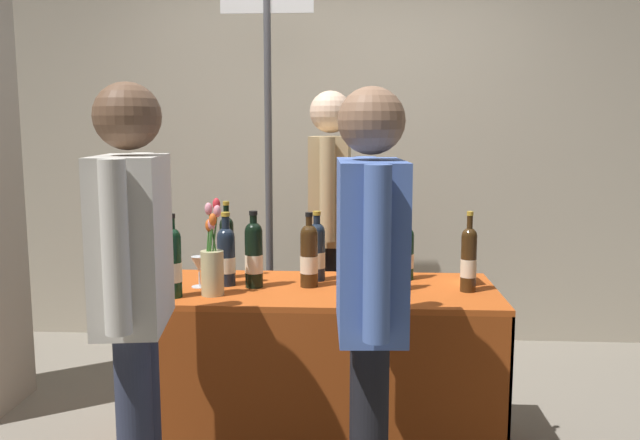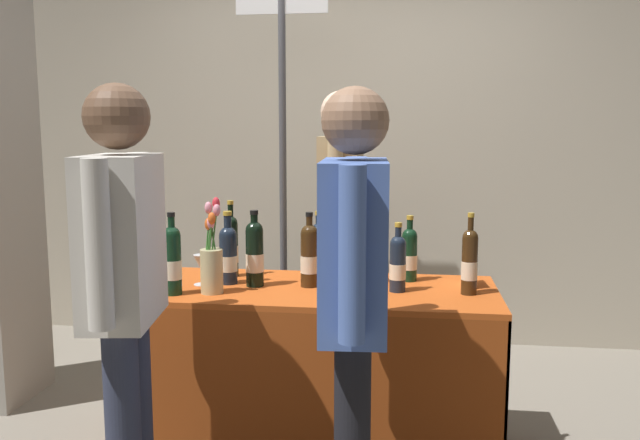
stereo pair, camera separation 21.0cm
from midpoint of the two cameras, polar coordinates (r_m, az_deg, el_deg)
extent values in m
cube|color=#B2A893|center=(4.50, -0.08, 5.31)|extent=(6.70, 0.12, 2.49)
cube|color=#B74C19|center=(2.89, -2.10, -6.16)|extent=(1.54, 0.66, 0.02)
cube|color=#963E14|center=(2.71, -2.72, -15.69)|extent=(1.54, 0.01, 0.74)
cube|color=#963E14|center=(3.30, -1.53, -11.22)|extent=(1.54, 0.01, 0.74)
cube|color=#963E14|center=(3.17, -16.34, -12.43)|extent=(0.01, 0.66, 0.74)
cube|color=#963E14|center=(3.03, 12.91, -13.22)|extent=(0.01, 0.66, 0.74)
cylinder|color=black|center=(3.09, -10.06, -2.69)|extent=(0.07, 0.07, 0.25)
sphere|color=black|center=(3.07, -10.12, -0.35)|extent=(0.06, 0.06, 0.06)
cylinder|color=black|center=(3.06, -10.14, 0.46)|extent=(0.03, 0.03, 0.09)
cylinder|color=#B7932D|center=(3.06, -10.16, 1.44)|extent=(0.03, 0.03, 0.02)
cylinder|color=beige|center=(3.09, -10.05, -3.06)|extent=(0.07, 0.07, 0.08)
cylinder|color=#192333|center=(2.83, 4.71, -4.07)|extent=(0.07, 0.07, 0.21)
sphere|color=#192333|center=(2.81, 4.74, -2.00)|extent=(0.07, 0.07, 0.07)
cylinder|color=#192333|center=(2.80, 4.75, -1.27)|extent=(0.03, 0.03, 0.07)
cylinder|color=#B7932D|center=(2.79, 4.76, -0.35)|extent=(0.03, 0.03, 0.02)
cylinder|color=beige|center=(2.83, 4.71, -4.40)|extent=(0.07, 0.07, 0.07)
cylinder|color=#192333|center=(2.99, -2.29, -3.16)|extent=(0.08, 0.08, 0.23)
sphere|color=#192333|center=(2.97, -2.31, -0.99)|extent=(0.07, 0.07, 0.07)
cylinder|color=#192333|center=(2.97, -2.31, -0.28)|extent=(0.03, 0.03, 0.07)
cylinder|color=#B7932D|center=(2.96, -2.31, 0.59)|extent=(0.04, 0.04, 0.02)
cylinder|color=beige|center=(3.00, -2.29, -3.50)|extent=(0.08, 0.08, 0.07)
cylinder|color=black|center=(2.89, -7.87, -3.41)|extent=(0.08, 0.08, 0.25)
sphere|color=black|center=(2.87, -7.92, -0.95)|extent=(0.08, 0.08, 0.08)
cylinder|color=black|center=(2.86, -7.93, -0.27)|extent=(0.03, 0.03, 0.07)
cylinder|color=black|center=(2.86, -7.95, 0.60)|extent=(0.04, 0.04, 0.02)
cylinder|color=beige|center=(2.89, -7.87, -3.80)|extent=(0.08, 0.08, 0.08)
cylinder|color=#38230F|center=(2.84, 10.78, -3.77)|extent=(0.07, 0.07, 0.24)
sphere|color=#38230F|center=(2.82, 10.85, -1.35)|extent=(0.07, 0.07, 0.07)
cylinder|color=#38230F|center=(2.81, 10.87, -0.49)|extent=(0.02, 0.02, 0.09)
cylinder|color=#B7932D|center=(2.80, 10.90, 0.55)|extent=(0.03, 0.03, 0.02)
cylinder|color=beige|center=(2.84, 10.77, -4.15)|extent=(0.07, 0.07, 0.08)
cylinder|color=black|center=(3.03, 5.56, -3.26)|extent=(0.07, 0.07, 0.21)
sphere|color=black|center=(3.01, 5.58, -1.31)|extent=(0.07, 0.07, 0.07)
cylinder|color=black|center=(3.00, 5.59, -0.60)|extent=(0.03, 0.03, 0.08)
cylinder|color=#B7932D|center=(3.00, 5.61, 0.28)|extent=(0.03, 0.03, 0.02)
cylinder|color=beige|center=(3.03, 5.55, -3.57)|extent=(0.07, 0.07, 0.07)
cylinder|color=black|center=(2.79, -14.86, -4.01)|extent=(0.07, 0.07, 0.25)
sphere|color=black|center=(2.76, -14.95, -1.44)|extent=(0.07, 0.07, 0.07)
cylinder|color=black|center=(2.76, -14.98, -0.65)|extent=(0.03, 0.03, 0.08)
cylinder|color=black|center=(2.75, -15.02, 0.34)|extent=(0.03, 0.03, 0.02)
cylinder|color=beige|center=(2.79, -14.85, -4.42)|extent=(0.08, 0.08, 0.08)
cylinder|color=#192333|center=(2.95, -10.22, -3.54)|extent=(0.08, 0.08, 0.22)
sphere|color=#192333|center=(2.93, -10.27, -1.42)|extent=(0.08, 0.08, 0.08)
cylinder|color=#192333|center=(2.92, -10.29, -0.56)|extent=(0.03, 0.03, 0.09)
cylinder|color=#B7932D|center=(2.92, -10.32, 0.49)|extent=(0.04, 0.04, 0.02)
cylinder|color=beige|center=(2.95, -10.21, -3.88)|extent=(0.08, 0.08, 0.07)
cylinder|color=black|center=(3.01, 3.08, -3.11)|extent=(0.07, 0.07, 0.23)
sphere|color=black|center=(2.99, 3.10, -0.94)|extent=(0.07, 0.07, 0.07)
cylinder|color=black|center=(2.98, 3.11, -0.13)|extent=(0.03, 0.03, 0.09)
cylinder|color=#B7932D|center=(2.97, 3.11, 0.86)|extent=(0.03, 0.03, 0.02)
cylinder|color=beige|center=(3.01, 3.08, -3.45)|extent=(0.07, 0.07, 0.07)
cylinder|color=#38230F|center=(2.88, -3.06, -3.52)|extent=(0.08, 0.08, 0.24)
sphere|color=#38230F|center=(2.86, -3.07, -1.18)|extent=(0.08, 0.08, 0.08)
cylinder|color=#38230F|center=(2.85, -3.08, -0.44)|extent=(0.03, 0.03, 0.07)
cylinder|color=black|center=(2.84, -3.09, 0.49)|extent=(0.03, 0.03, 0.02)
cylinder|color=beige|center=(2.88, -3.05, -3.90)|extent=(0.08, 0.08, 0.08)
cylinder|color=silver|center=(2.96, -12.48, -5.71)|extent=(0.07, 0.07, 0.00)
cylinder|color=silver|center=(2.95, -12.50, -5.08)|extent=(0.01, 0.01, 0.06)
cone|color=silver|center=(2.94, -12.54, -3.81)|extent=(0.07, 0.07, 0.07)
cylinder|color=tan|center=(2.79, -11.52, -4.57)|extent=(0.10, 0.10, 0.19)
cylinder|color=#38722D|center=(2.76, -11.83, -2.51)|extent=(0.03, 0.02, 0.21)
ellipsoid|color=pink|center=(2.75, -11.62, -0.36)|extent=(0.03, 0.03, 0.05)
cylinder|color=#38722D|center=(2.76, -11.67, -2.30)|extent=(0.03, 0.02, 0.23)
ellipsoid|color=#E05B1E|center=(2.73, -11.53, 0.02)|extent=(0.03, 0.03, 0.05)
cylinder|color=#38722D|center=(2.78, -11.62, -1.61)|extent=(0.05, 0.02, 0.28)
ellipsoid|color=red|center=(2.76, -11.19, 1.36)|extent=(0.03, 0.03, 0.05)
cylinder|color=#38722D|center=(2.77, -11.39, -1.84)|extent=(0.05, 0.04, 0.26)
ellipsoid|color=pink|center=(2.77, -11.86, 0.95)|extent=(0.03, 0.03, 0.05)
cylinder|color=#38722D|center=(2.76, -11.41, -1.95)|extent=(0.03, 0.03, 0.26)
ellipsoid|color=pink|center=(2.75, -11.13, 0.76)|extent=(0.03, 0.03, 0.05)
cylinder|color=#38722D|center=(2.77, -11.97, -2.56)|extent=(0.02, 0.02, 0.20)
ellipsoid|color=#E05B1E|center=(2.76, -11.82, -0.47)|extent=(0.03, 0.03, 0.05)
cube|color=silver|center=(3.00, 10.78, -4.14)|extent=(0.04, 0.15, 0.14)
cylinder|color=black|center=(3.80, -0.63, -7.93)|extent=(0.12, 0.12, 0.83)
cylinder|color=black|center=(3.65, -0.86, -8.57)|extent=(0.12, 0.12, 0.83)
cube|color=tan|center=(3.59, -0.76, 2.65)|extent=(0.22, 0.39, 0.59)
sphere|color=beige|center=(3.58, -0.78, 9.42)|extent=(0.23, 0.23, 0.23)
cylinder|color=tan|center=(3.83, -0.42, 3.32)|extent=(0.08, 0.08, 0.54)
cylinder|color=tan|center=(3.36, -1.15, 2.67)|extent=(0.08, 0.08, 0.54)
cylinder|color=black|center=(2.43, 1.47, -17.87)|extent=(0.12, 0.12, 0.79)
cube|color=#4C6BB7|center=(2.14, 1.59, -2.30)|extent=(0.23, 0.44, 0.56)
sphere|color=#8C664C|center=(2.10, 1.64, 8.67)|extent=(0.22, 0.22, 0.22)
cylinder|color=#4C6BB7|center=(1.88, 1.81, -3.05)|extent=(0.08, 0.08, 0.52)
cylinder|color=#4C6BB7|center=(2.39, 1.43, -0.66)|extent=(0.08, 0.08, 0.52)
cylinder|color=#2D3347|center=(2.55, -17.51, -16.84)|extent=(0.12, 0.12, 0.80)
cube|color=beige|center=(2.28, -18.65, -1.80)|extent=(0.26, 0.42, 0.57)
sphere|color=brown|center=(2.25, -19.11, 8.57)|extent=(0.22, 0.22, 0.22)
cylinder|color=beige|center=(2.04, -20.28, -2.31)|extent=(0.08, 0.08, 0.52)
cylinder|color=beige|center=(2.51, -17.36, -0.36)|extent=(0.08, 0.08, 0.52)
cylinder|color=#47474C|center=(3.94, -6.02, 3.72)|extent=(0.04, 0.04, 2.33)
camera|label=1|loc=(0.11, -92.13, -0.30)|focal=36.66mm
camera|label=2|loc=(0.11, 87.87, 0.30)|focal=36.66mm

